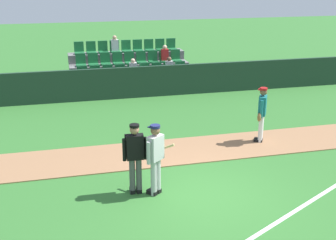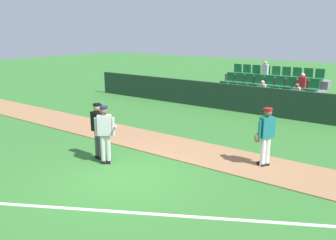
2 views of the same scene
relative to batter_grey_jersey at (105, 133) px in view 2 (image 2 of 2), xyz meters
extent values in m
plane|color=#33702D|center=(1.12, -0.39, -0.97)|extent=(80.00, 80.00, 0.00)
cube|color=#9E704C|center=(1.12, 2.41, -0.95)|extent=(28.00, 1.99, 0.03)
cube|color=white|center=(4.12, -0.89, -0.96)|extent=(10.61, 5.78, 0.01)
cube|color=#1E3828|center=(1.12, 8.63, -0.30)|extent=(20.00, 0.16, 1.33)
cube|color=slate|center=(1.12, 10.50, -0.82)|extent=(5.55, 2.95, 0.30)
cube|color=slate|center=(1.12, 9.65, -0.47)|extent=(5.45, 0.85, 0.40)
cube|color=#1E6B38|center=(-1.08, 9.55, -0.22)|extent=(0.44, 0.40, 0.08)
cube|color=#1E6B38|center=(-1.08, 9.77, 0.03)|extent=(0.44, 0.08, 0.50)
cube|color=#1E6B38|center=(-0.53, 9.55, -0.22)|extent=(0.44, 0.40, 0.08)
cube|color=#1E6B38|center=(-0.53, 9.77, 0.03)|extent=(0.44, 0.08, 0.50)
cube|color=#1E6B38|center=(0.02, 9.55, -0.22)|extent=(0.44, 0.40, 0.08)
cube|color=#1E6B38|center=(0.02, 9.77, 0.03)|extent=(0.44, 0.08, 0.50)
cube|color=#1E6B38|center=(0.57, 9.55, -0.22)|extent=(0.44, 0.40, 0.08)
cube|color=#1E6B38|center=(0.57, 9.77, 0.03)|extent=(0.44, 0.08, 0.50)
cube|color=#1E6B38|center=(1.12, 9.55, -0.22)|extent=(0.44, 0.40, 0.08)
cube|color=#1E6B38|center=(1.12, 9.77, 0.03)|extent=(0.44, 0.08, 0.50)
cube|color=silver|center=(1.12, 9.60, 0.08)|extent=(0.32, 0.22, 0.52)
sphere|color=beige|center=(1.12, 9.60, 0.43)|extent=(0.20, 0.20, 0.20)
cube|color=#1E6B38|center=(1.67, 9.55, -0.22)|extent=(0.44, 0.40, 0.08)
cube|color=#1E6B38|center=(1.67, 9.77, 0.03)|extent=(0.44, 0.08, 0.50)
cube|color=#1E6B38|center=(2.22, 9.55, -0.22)|extent=(0.44, 0.40, 0.08)
cube|color=#1E6B38|center=(2.22, 9.77, 0.03)|extent=(0.44, 0.08, 0.50)
cube|color=#1E6B38|center=(2.77, 9.55, -0.22)|extent=(0.44, 0.40, 0.08)
cube|color=#1E6B38|center=(2.77, 9.77, 0.03)|extent=(0.44, 0.08, 0.50)
cube|color=silver|center=(2.77, 9.60, 0.08)|extent=(0.32, 0.22, 0.52)
sphere|color=brown|center=(2.77, 9.60, 0.43)|extent=(0.20, 0.20, 0.20)
cube|color=#1E6B38|center=(3.32, 9.55, -0.22)|extent=(0.44, 0.40, 0.08)
cube|color=#1E6B38|center=(3.32, 9.77, 0.03)|extent=(0.44, 0.08, 0.50)
cube|color=slate|center=(1.12, 10.50, -0.07)|extent=(5.45, 0.85, 0.40)
cube|color=#1E6B38|center=(-1.08, 10.40, 0.18)|extent=(0.44, 0.40, 0.08)
cube|color=#1E6B38|center=(-1.08, 10.62, 0.43)|extent=(0.44, 0.08, 0.50)
cube|color=#1E6B38|center=(-0.53, 10.40, 0.18)|extent=(0.44, 0.40, 0.08)
cube|color=#1E6B38|center=(-0.53, 10.62, 0.43)|extent=(0.44, 0.08, 0.50)
cube|color=#1E6B38|center=(0.02, 10.40, 0.18)|extent=(0.44, 0.40, 0.08)
cube|color=#1E6B38|center=(0.02, 10.62, 0.43)|extent=(0.44, 0.08, 0.50)
cube|color=#1E6B38|center=(0.57, 10.40, 0.18)|extent=(0.44, 0.40, 0.08)
cube|color=#1E6B38|center=(0.57, 10.62, 0.43)|extent=(0.44, 0.08, 0.50)
cube|color=#1E6B38|center=(1.12, 10.40, 0.18)|extent=(0.44, 0.40, 0.08)
cube|color=#1E6B38|center=(1.12, 10.62, 0.43)|extent=(0.44, 0.08, 0.50)
cube|color=#1E6B38|center=(1.67, 10.40, 0.18)|extent=(0.44, 0.40, 0.08)
cube|color=#1E6B38|center=(1.67, 10.62, 0.43)|extent=(0.44, 0.08, 0.50)
cube|color=#1E6B38|center=(2.22, 10.40, 0.18)|extent=(0.44, 0.40, 0.08)
cube|color=#1E6B38|center=(2.22, 10.62, 0.43)|extent=(0.44, 0.08, 0.50)
cube|color=#1E6B38|center=(2.77, 10.40, 0.18)|extent=(0.44, 0.40, 0.08)
cube|color=#1E6B38|center=(2.77, 10.62, 0.43)|extent=(0.44, 0.08, 0.50)
cube|color=red|center=(2.77, 10.45, 0.48)|extent=(0.32, 0.22, 0.52)
sphere|color=beige|center=(2.77, 10.45, 0.83)|extent=(0.20, 0.20, 0.20)
cube|color=#1E6B38|center=(3.32, 10.40, 0.18)|extent=(0.44, 0.40, 0.08)
cube|color=#1E6B38|center=(3.32, 10.62, 0.43)|extent=(0.44, 0.08, 0.50)
cube|color=slate|center=(1.12, 11.35, 0.33)|extent=(5.45, 0.85, 0.40)
cube|color=#1E6B38|center=(-1.08, 11.25, 0.58)|extent=(0.44, 0.40, 0.08)
cube|color=#1E6B38|center=(-1.08, 11.47, 0.83)|extent=(0.44, 0.08, 0.50)
cube|color=#1E6B38|center=(-0.53, 11.25, 0.58)|extent=(0.44, 0.40, 0.08)
cube|color=#1E6B38|center=(-0.53, 11.47, 0.83)|extent=(0.44, 0.08, 0.50)
cube|color=#1E6B38|center=(0.02, 11.25, 0.58)|extent=(0.44, 0.40, 0.08)
cube|color=#1E6B38|center=(0.02, 11.47, 0.83)|extent=(0.44, 0.08, 0.50)
cube|color=#1E6B38|center=(0.57, 11.25, 0.58)|extent=(0.44, 0.40, 0.08)
cube|color=#1E6B38|center=(0.57, 11.47, 0.83)|extent=(0.44, 0.08, 0.50)
cube|color=silver|center=(0.57, 11.30, 0.88)|extent=(0.32, 0.22, 0.52)
sphere|color=tan|center=(0.57, 11.30, 1.23)|extent=(0.20, 0.20, 0.20)
cube|color=#1E6B38|center=(1.12, 11.25, 0.58)|extent=(0.44, 0.40, 0.08)
cube|color=#1E6B38|center=(1.12, 11.47, 0.83)|extent=(0.44, 0.08, 0.50)
cube|color=#1E6B38|center=(1.67, 11.25, 0.58)|extent=(0.44, 0.40, 0.08)
cube|color=#1E6B38|center=(1.67, 11.47, 0.83)|extent=(0.44, 0.08, 0.50)
cube|color=#1E6B38|center=(2.22, 11.25, 0.58)|extent=(0.44, 0.40, 0.08)
cube|color=#1E6B38|center=(2.22, 11.47, 0.83)|extent=(0.44, 0.08, 0.50)
cube|color=#1E6B38|center=(2.77, 11.25, 0.58)|extent=(0.44, 0.40, 0.08)
cube|color=#1E6B38|center=(2.77, 11.47, 0.83)|extent=(0.44, 0.08, 0.50)
cube|color=#1E6B38|center=(3.32, 11.25, 0.58)|extent=(0.44, 0.40, 0.08)
cube|color=#1E6B38|center=(3.32, 11.47, 0.83)|extent=(0.44, 0.08, 0.50)
cylinder|color=#B2B2B2|center=(-0.06, -0.06, -0.52)|extent=(0.14, 0.14, 0.90)
cylinder|color=#B2B2B2|center=(0.06, 0.04, -0.52)|extent=(0.14, 0.14, 0.90)
cube|color=black|center=(-0.10, -0.01, -0.92)|extent=(0.26, 0.28, 0.10)
cube|color=black|center=(0.02, 0.09, -0.92)|extent=(0.26, 0.28, 0.10)
cube|color=#B2B2B2|center=(0.00, -0.01, 0.23)|extent=(0.45, 0.42, 0.60)
cylinder|color=#B2B2B2|center=(-0.20, -0.16, 0.18)|extent=(0.09, 0.09, 0.55)
cylinder|color=#B2B2B2|center=(0.19, 0.15, 0.18)|extent=(0.09, 0.09, 0.55)
sphere|color=brown|center=(0.00, -0.01, 0.66)|extent=(0.22, 0.22, 0.22)
cylinder|color=#191E4C|center=(0.00, -0.01, 0.76)|extent=(0.23, 0.23, 0.06)
cube|color=#191E4C|center=(-0.06, 0.07, 0.73)|extent=(0.22, 0.21, 0.02)
cylinder|color=tan|center=(0.13, 0.23, 0.08)|extent=(0.69, 0.50, 0.41)
cylinder|color=#4C4C4C|center=(-0.54, 0.15, -0.52)|extent=(0.14, 0.14, 0.90)
cylinder|color=#4C4C4C|center=(-0.38, 0.15, -0.52)|extent=(0.14, 0.14, 0.90)
cube|color=black|center=(-0.54, 0.21, -0.92)|extent=(0.13, 0.26, 0.10)
cube|color=black|center=(-0.38, 0.21, -0.92)|extent=(0.13, 0.26, 0.10)
cube|color=black|center=(-0.46, 0.15, 0.23)|extent=(0.41, 0.24, 0.60)
cylinder|color=black|center=(-0.71, 0.16, 0.18)|extent=(0.09, 0.09, 0.55)
cylinder|color=black|center=(-0.21, 0.14, 0.18)|extent=(0.09, 0.09, 0.55)
sphere|color=#9E7051|center=(-0.46, 0.15, 0.66)|extent=(0.22, 0.22, 0.22)
cylinder|color=black|center=(-0.46, 0.15, 0.76)|extent=(0.23, 0.23, 0.06)
cube|color=black|center=(-0.46, 0.25, 0.73)|extent=(0.18, 0.13, 0.02)
cube|color=black|center=(-0.45, 0.28, 0.23)|extent=(0.44, 0.10, 0.56)
cylinder|color=white|center=(3.90, 2.48, -0.52)|extent=(0.14, 0.14, 0.90)
cylinder|color=white|center=(3.98, 2.61, -0.52)|extent=(0.14, 0.14, 0.90)
cube|color=black|center=(3.84, 2.51, -0.92)|extent=(0.28, 0.24, 0.10)
cube|color=black|center=(3.93, 2.64, -0.92)|extent=(0.28, 0.24, 0.10)
cube|color=#197075|center=(3.94, 2.54, 0.23)|extent=(0.40, 0.46, 0.60)
cylinder|color=#197075|center=(3.81, 2.33, 0.18)|extent=(0.09, 0.09, 0.55)
cylinder|color=#197075|center=(4.07, 2.76, 0.18)|extent=(0.09, 0.09, 0.55)
sphere|color=brown|center=(3.94, 2.54, 0.66)|extent=(0.22, 0.22, 0.22)
cylinder|color=#B21919|center=(3.94, 2.54, 0.76)|extent=(0.23, 0.23, 0.06)
cube|color=#B21919|center=(3.85, 2.60, 0.73)|extent=(0.20, 0.22, 0.02)
ellipsoid|color=brown|center=(3.75, 2.34, -0.07)|extent=(0.21, 0.23, 0.28)
camera|label=1|loc=(-2.03, -9.30, 4.11)|focal=47.06mm
camera|label=2|loc=(7.14, -6.74, 2.91)|focal=36.63mm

